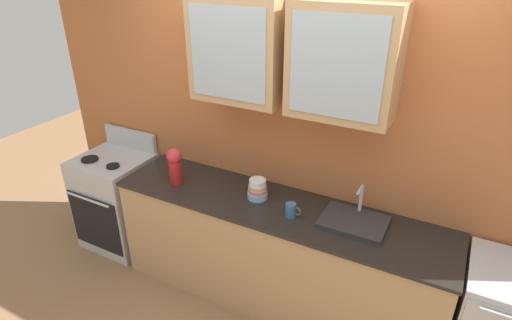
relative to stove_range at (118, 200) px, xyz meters
The scene contains 8 objects.
ground_plane 1.68m from the stove_range, ahead, with size 10.00×10.00×0.00m, color #936B47.
back_wall_unit 1.93m from the stove_range, 10.75° to the left, with size 4.54×0.42×2.63m.
counter 1.62m from the stove_range, ahead, with size 2.52×0.60×0.88m.
stove_range is the anchor object (origin of this frame).
sink_faucet 2.23m from the stove_range, ahead, with size 0.43×0.33×0.24m.
bowl_stack 1.54m from the stove_range, ahead, with size 0.15×0.15×0.15m.
vase 0.98m from the stove_range, ahead, with size 0.12×0.12×0.30m.
cup_near_sink 1.84m from the stove_range, ahead, with size 0.11×0.07×0.10m.
Camera 1 is at (1.07, -2.31, 2.53)m, focal length 29.28 mm.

